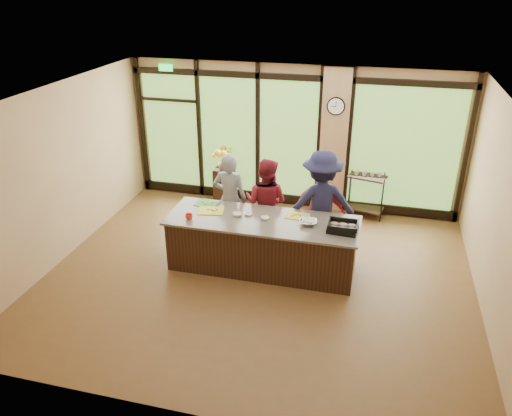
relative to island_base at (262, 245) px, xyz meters
The scene contains 25 objects.
floor 0.53m from the island_base, 90.00° to the right, with size 7.00×7.00×0.00m, color brown.
ceiling 2.58m from the island_base, 90.00° to the right, with size 7.00×7.00×0.00m, color white.
back_wall 2.90m from the island_base, 90.00° to the left, with size 7.00×7.00×0.00m, color tan.
left_wall 3.67m from the island_base, behind, with size 6.00×6.00×0.00m, color tan.
right_wall 3.67m from the island_base, ahead, with size 6.00×6.00×0.00m, color tan.
window_wall 2.83m from the island_base, 86.48° to the left, with size 6.90×0.12×3.00m.
island_base is the anchor object (origin of this frame).
countertop 0.46m from the island_base, ahead, with size 3.20×1.10×0.04m, color slate.
wall_clock 3.25m from the island_base, 71.68° to the left, with size 0.36×0.04×0.36m.
cook_left 1.15m from the island_base, 137.38° to the left, with size 0.64×0.42×1.75m, color slate.
cook_midleft 0.92m from the island_base, 99.12° to the left, with size 0.82×0.64×1.69m, color maroon.
cook_midright 1.26m from the island_base, 45.74° to the left, with size 0.92×0.38×1.57m, color red.
cook_right 1.27m from the island_base, 41.72° to the left, with size 1.24×0.72×1.93m, color #1B1C3C.
roasting_pan 1.42m from the island_base, ahead, with size 0.46×0.36×0.08m, color black.
mixing_bowl 0.92m from the island_base, ahead, with size 0.29×0.29×0.07m, color silver.
cutting_board_left 1.26m from the island_base, 162.37° to the left, with size 0.39×0.29×0.01m, color green.
cutting_board_center 1.06m from the island_base, behind, with size 0.43×0.33×0.01m, color yellow.
cutting_board_right 0.77m from the island_base, 25.53° to the left, with size 0.38×0.29×0.01m, color yellow.
prep_bowl_near 0.67m from the island_base, behind, with size 0.16×0.16×0.05m, color white.
prep_bowl_mid 0.50m from the island_base, 22.85° to the left, with size 0.14×0.14×0.04m, color white.
prep_bowl_far 0.58m from the island_base, 158.90° to the left, with size 0.13×0.13×0.03m, color white.
red_ramekin 1.33m from the island_base, 166.17° to the right, with size 0.12×0.12×0.09m, color red.
flower_stand 2.80m from the island_base, 120.82° to the left, with size 0.40×0.40×0.79m, color black.
flower_vase 2.84m from the island_base, 120.82° to the left, with size 0.24×0.24×0.25m, color #987D53.
bar_cart 2.93m from the island_base, 56.90° to the left, with size 0.81×0.58×1.00m.
Camera 1 is at (1.71, -6.87, 4.66)m, focal length 35.00 mm.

